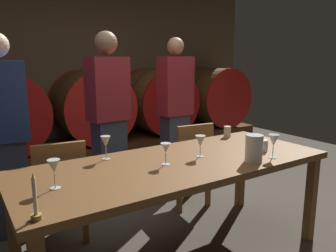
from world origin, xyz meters
TOP-DOWN VIEW (x-y plane):
  - ground_plane at (0.00, 0.00)m, footprint 8.06×8.06m
  - back_wall at (0.00, 2.95)m, footprint 6.20×0.24m
  - barrel_shelf at (0.00, 2.40)m, footprint 5.58×0.90m
  - wine_barrel_left at (-1.14, 2.40)m, footprint 1.01×0.83m
  - wine_barrel_center at (-0.00, 2.40)m, footprint 1.01×0.83m
  - wine_barrel_right at (1.09, 2.40)m, footprint 1.01×0.83m
  - wine_barrel_far_right at (2.25, 2.40)m, footprint 1.01×0.83m
  - dining_table at (-0.30, -0.13)m, footprint 2.31×0.92m
  - chair_left at (-0.97, 0.56)m, footprint 0.45×0.45m
  - chair_right at (0.34, 0.56)m, footprint 0.44×0.44m
  - guest_left at (-1.29, 0.94)m, footprint 0.41×0.29m
  - guest_center at (-0.35, 0.99)m, footprint 0.41×0.28m
  - guest_right at (0.58, 1.18)m, footprint 0.38×0.25m
  - candle_center at (-1.35, -0.51)m, footprint 0.05×0.05m
  - pitcher at (0.16, -0.44)m, footprint 0.13×0.13m
  - wine_glass_far_left at (-1.18, -0.17)m, footprint 0.07×0.07m
  - wine_glass_left at (-0.71, 0.20)m, footprint 0.07×0.07m
  - wine_glass_center at (-0.41, -0.15)m, footprint 0.07×0.07m
  - wine_glass_right at (-0.09, -0.14)m, footprint 0.08×0.08m
  - wine_glass_far_right at (0.35, -0.46)m, footprint 0.08×0.08m
  - cup_left at (0.44, -0.28)m, footprint 0.08×0.08m
  - cup_right at (0.54, 0.24)m, footprint 0.07×0.07m

SIDE VIEW (x-z plane):
  - ground_plane at x=0.00m, z-range 0.00..0.00m
  - barrel_shelf at x=0.00m, z-range 0.00..0.36m
  - chair_left at x=-0.97m, z-range 0.05..0.93m
  - chair_right at x=0.34m, z-range 0.05..0.93m
  - dining_table at x=-0.30m, z-range 0.32..1.09m
  - cup_left at x=0.44m, z-range 0.78..0.87m
  - cup_right at x=0.54m, z-range 0.78..0.88m
  - candle_center at x=-1.35m, z-range 0.73..0.95m
  - wine_barrel_left at x=-1.14m, z-range 0.35..1.36m
  - wine_barrel_center at x=0.00m, z-range 0.35..1.36m
  - wine_barrel_right at x=1.09m, z-range 0.35..1.36m
  - wine_barrel_far_right at x=2.25m, z-range 0.35..1.36m
  - pitcher at x=0.16m, z-range 0.78..0.97m
  - guest_left at x=-1.29m, z-range 0.02..1.73m
  - wine_glass_center at x=-0.41m, z-range 0.81..0.97m
  - wine_glass_right at x=-0.09m, z-range 0.81..0.98m
  - guest_right at x=0.58m, z-range 0.02..1.77m
  - wine_glass_far_left at x=-1.18m, z-range 0.82..0.99m
  - wine_glass_left at x=-0.71m, z-range 0.82..0.99m
  - wine_glass_far_right at x=0.35m, z-range 0.82..1.00m
  - guest_center at x=-0.35m, z-range 0.03..1.80m
  - back_wall at x=0.00m, z-range 0.00..2.79m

